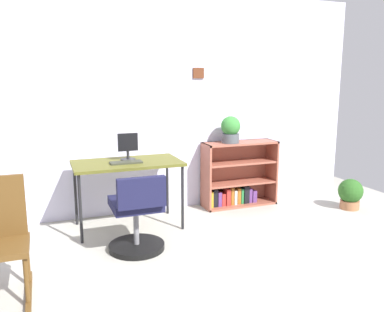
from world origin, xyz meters
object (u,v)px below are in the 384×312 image
at_px(potted_plant_floor, 350,193).
at_px(keyboard, 126,162).
at_px(office_chair, 137,218).
at_px(bookshelf_low, 237,177).
at_px(potted_plant_on_shelf, 231,129).
at_px(desk, 127,167).
at_px(monitor, 128,147).

bearing_deg(potted_plant_floor, keyboard, 174.02).
relative_size(office_chair, bookshelf_low, 0.80).
relative_size(potted_plant_on_shelf, potted_plant_floor, 0.87).
xyz_separation_m(keyboard, bookshelf_low, (1.46, 0.37, -0.37)).
distance_m(desk, potted_plant_on_shelf, 1.37).
bearing_deg(potted_plant_floor, monitor, 170.53).
xyz_separation_m(keyboard, potted_plant_on_shelf, (1.34, 0.31, 0.24)).
relative_size(keyboard, potted_plant_on_shelf, 1.01).
bearing_deg(potted_plant_floor, potted_plant_on_shelf, 156.08).
distance_m(desk, office_chair, 0.73).
bearing_deg(monitor, bookshelf_low, 8.62).
relative_size(office_chair, potted_plant_on_shelf, 2.31).
bearing_deg(office_chair, monitor, 83.49).
height_order(bookshelf_low, potted_plant_floor, bookshelf_low).
distance_m(desk, keyboard, 0.10).
height_order(keyboard, office_chair, office_chair).
height_order(keyboard, potted_plant_floor, keyboard).
xyz_separation_m(desk, potted_plant_on_shelf, (1.31, 0.24, 0.31)).
bearing_deg(desk, bookshelf_low, 11.77).
bearing_deg(bookshelf_low, potted_plant_floor, -28.13).
xyz_separation_m(monitor, potted_plant_on_shelf, (1.28, 0.16, 0.11)).
xyz_separation_m(office_chair, potted_plant_on_shelf, (1.36, 0.89, 0.64)).
bearing_deg(desk, potted_plant_on_shelf, 10.53).
xyz_separation_m(monitor, keyboard, (-0.06, -0.16, -0.13)).
height_order(monitor, potted_plant_floor, monitor).
distance_m(desk, potted_plant_floor, 2.71).
height_order(office_chair, potted_plant_on_shelf, potted_plant_on_shelf).
height_order(bookshelf_low, potted_plant_on_shelf, potted_plant_on_shelf).
bearing_deg(bookshelf_low, office_chair, -147.63).
bearing_deg(keyboard, potted_plant_on_shelf, 13.24).
height_order(monitor, potted_plant_on_shelf, potted_plant_on_shelf).
distance_m(bookshelf_low, potted_plant_floor, 1.39).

